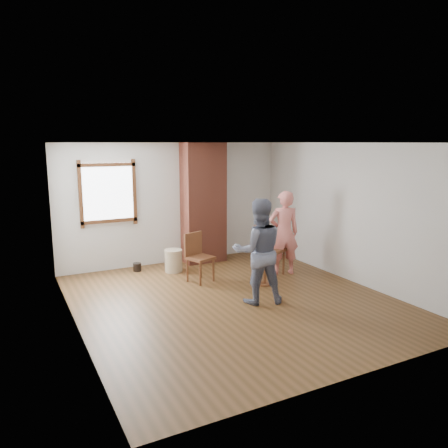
{
  "coord_description": "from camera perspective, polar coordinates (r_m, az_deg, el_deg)",
  "views": [
    {
      "loc": [
        -3.32,
        -6.09,
        2.61
      ],
      "look_at": [
        0.23,
        0.8,
        1.15
      ],
      "focal_mm": 35.0,
      "sensor_mm": 36.0,
      "label": 1
    }
  ],
  "objects": [
    {
      "name": "dining_chair_right",
      "position": [
        8.7,
        5.62,
        -2.92
      ],
      "size": [
        0.63,
        0.63,
        1.02
      ],
      "rotation": [
        0.0,
        0.0,
        0.44
      ],
      "color": "brown",
      "rests_on": "ground"
    },
    {
      "name": "cake_plate",
      "position": [
        8.06,
        5.39,
        -3.8
      ],
      "size": [
        0.18,
        0.18,
        0.01
      ],
      "primitive_type": "cylinder",
      "color": "white",
      "rests_on": "side_table"
    },
    {
      "name": "ground",
      "position": [
        7.41,
        1.27,
        -9.95
      ],
      "size": [
        5.5,
        5.5,
        0.0
      ],
      "primitive_type": "plane",
      "color": "brown",
      "rests_on": "ground"
    },
    {
      "name": "side_table",
      "position": [
        8.11,
        5.37,
        -5.18
      ],
      "size": [
        0.4,
        0.4,
        0.6
      ],
      "color": "brown",
      "rests_on": "ground"
    },
    {
      "name": "cake_slice",
      "position": [
        8.05,
        5.46,
        -3.56
      ],
      "size": [
        0.08,
        0.07,
        0.06
      ],
      "primitive_type": "cube",
      "color": "white",
      "rests_on": "cake_plate"
    },
    {
      "name": "stoneware_crock",
      "position": [
        8.98,
        -6.62,
        -4.77
      ],
      "size": [
        0.44,
        0.44,
        0.46
      ],
      "primitive_type": "cylinder",
      "rotation": [
        0.0,
        0.0,
        0.26
      ],
      "color": "tan",
      "rests_on": "ground"
    },
    {
      "name": "room_shell",
      "position": [
        7.49,
        -1.27,
        4.52
      ],
      "size": [
        5.04,
        5.52,
        2.62
      ],
      "color": "silver",
      "rests_on": "ground"
    },
    {
      "name": "brick_chimney",
      "position": [
        9.53,
        -2.71,
        2.76
      ],
      "size": [
        0.9,
        0.5,
        2.6
      ],
      "primitive_type": "cube",
      "color": "#994A36",
      "rests_on": "ground"
    },
    {
      "name": "person_pink",
      "position": [
        8.74,
        7.82,
        -1.13
      ],
      "size": [
        0.71,
        0.57,
        1.68
      ],
      "primitive_type": "imported",
      "rotation": [
        0.0,
        0.0,
        2.82
      ],
      "color": "#F18178",
      "rests_on": "ground"
    },
    {
      "name": "dining_chair_left",
      "position": [
        8.29,
        -3.49,
        -3.97
      ],
      "size": [
        0.55,
        0.55,
        0.93
      ],
      "rotation": [
        0.0,
        0.0,
        0.34
      ],
      "color": "brown",
      "rests_on": "ground"
    },
    {
      "name": "man",
      "position": [
        7.12,
        4.5,
        -3.57
      ],
      "size": [
        0.99,
        0.87,
        1.73
      ],
      "primitive_type": "imported",
      "rotation": [
        0.0,
        0.0,
        2.85
      ],
      "color": "#121833",
      "rests_on": "ground"
    },
    {
      "name": "dark_pot",
      "position": [
        9.17,
        -11.27,
        -5.54
      ],
      "size": [
        0.22,
        0.22,
        0.17
      ],
      "primitive_type": "cylinder",
      "rotation": [
        0.0,
        0.0,
        -0.39
      ],
      "color": "black",
      "rests_on": "ground"
    }
  ]
}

